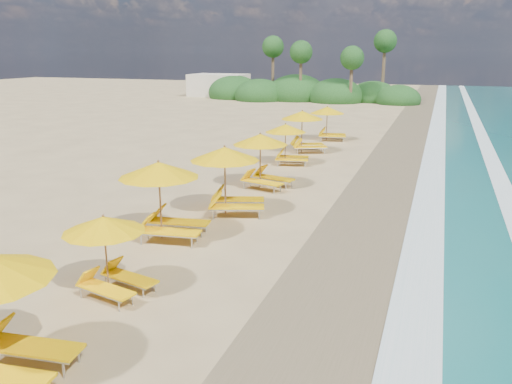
{
  "coord_description": "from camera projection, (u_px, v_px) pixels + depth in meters",
  "views": [
    {
      "loc": [
        5.66,
        -16.1,
        5.83
      ],
      "look_at": [
        0.0,
        0.0,
        1.2
      ],
      "focal_mm": 36.84,
      "sensor_mm": 36.0,
      "label": 1
    }
  ],
  "objects": [
    {
      "name": "station_8",
      "position": [
        305.0,
        129.0,
        30.63
      ],
      "size": [
        3.27,
        3.26,
        2.49
      ],
      "rotation": [
        0.0,
        0.0,
        0.44
      ],
      "color": "olive",
      "rests_on": "ground"
    },
    {
      "name": "station_3",
      "position": [
        110.0,
        250.0,
        12.7
      ],
      "size": [
        2.49,
        2.39,
        2.03
      ],
      "rotation": [
        0.0,
        0.0,
        -0.23
      ],
      "color": "olive",
      "rests_on": "ground"
    },
    {
      "name": "station_6",
      "position": [
        264.0,
        157.0,
        22.64
      ],
      "size": [
        3.01,
        2.92,
        2.42
      ],
      "rotation": [
        0.0,
        0.0,
        -0.27
      ],
      "color": "olive",
      "rests_on": "ground"
    },
    {
      "name": "beach_building",
      "position": [
        219.0,
        85.0,
        68.38
      ],
      "size": [
        7.0,
        5.0,
        2.8
      ],
      "primitive_type": "cube",
      "color": "beige",
      "rests_on": "ground"
    },
    {
      "name": "surf_foam",
      "position": [
        465.0,
        249.0,
        15.84
      ],
      "size": [
        4.0,
        160.0,
        0.01
      ],
      "color": "white",
      "rests_on": "ground"
    },
    {
      "name": "station_9",
      "position": [
        330.0,
        121.0,
        34.7
      ],
      "size": [
        2.76,
        2.64,
        2.29
      ],
      "rotation": [
        0.0,
        0.0,
        0.19
      ],
      "color": "olive",
      "rests_on": "ground"
    },
    {
      "name": "wet_sand",
      "position": [
        374.0,
        239.0,
        16.71
      ],
      "size": [
        4.0,
        160.0,
        0.01
      ],
      "primitive_type": "cube",
      "color": "#7D694A",
      "rests_on": "ground"
    },
    {
      "name": "station_7",
      "position": [
        289.0,
        141.0,
        27.35
      ],
      "size": [
        2.63,
        2.52,
        2.18
      ],
      "rotation": [
        0.0,
        0.0,
        0.2
      ],
      "color": "olive",
      "rests_on": "ground"
    },
    {
      "name": "station_4",
      "position": [
        166.0,
        195.0,
        16.46
      ],
      "size": [
        2.99,
        2.83,
        2.55
      ],
      "rotation": [
        0.0,
        0.0,
        0.14
      ],
      "color": "olive",
      "rests_on": "ground"
    },
    {
      "name": "treeline",
      "position": [
        304.0,
        92.0,
        62.36
      ],
      "size": [
        25.8,
        8.8,
        9.74
      ],
      "color": "#163D14",
      "rests_on": "ground"
    },
    {
      "name": "ground",
      "position": [
        256.0,
        226.0,
        17.99
      ],
      "size": [
        160.0,
        160.0,
        0.0
      ],
      "primitive_type": "plane",
      "color": "tan",
      "rests_on": "ground"
    },
    {
      "name": "station_5",
      "position": [
        230.0,
        176.0,
        19.01
      ],
      "size": [
        3.25,
        3.18,
        2.55
      ],
      "rotation": [
        0.0,
        0.0,
        0.33
      ],
      "color": "olive",
      "rests_on": "ground"
    }
  ]
}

